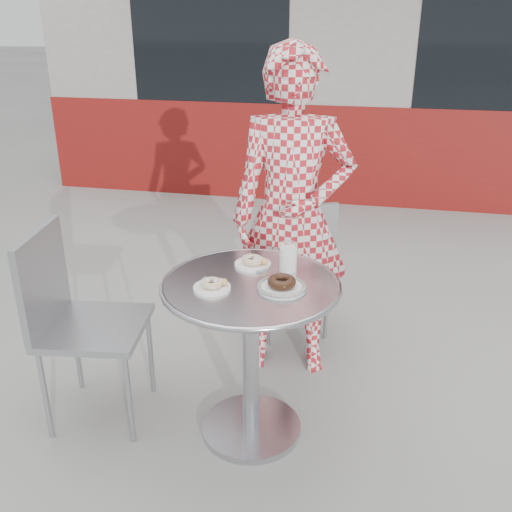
% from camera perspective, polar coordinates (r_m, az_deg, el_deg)
% --- Properties ---
extents(ground, '(60.00, 60.00, 0.00)m').
position_cam_1_polar(ground, '(2.89, -1.05, -16.38)').
color(ground, '#9D9B95').
rests_on(ground, ground).
extents(storefront, '(6.02, 4.55, 3.00)m').
position_cam_1_polar(storefront, '(7.75, 8.87, 20.28)').
color(storefront, gray).
rests_on(storefront, ground).
extents(bistro_table, '(0.78, 0.78, 0.79)m').
position_cam_1_polar(bistro_table, '(2.52, -0.52, -6.61)').
color(bistro_table, silver).
rests_on(bistro_table, ground).
extents(chair_far, '(0.55, 0.55, 0.88)m').
position_cam_1_polar(chair_far, '(3.53, 3.51, -3.38)').
color(chair_far, '#989B9F').
rests_on(chair_far, ground).
extents(chair_left, '(0.52, 0.51, 0.96)m').
position_cam_1_polar(chair_left, '(2.89, -15.65, -10.18)').
color(chair_left, '#989B9F').
rests_on(chair_left, ground).
extents(seated_person, '(0.68, 0.49, 1.73)m').
position_cam_1_polar(seated_person, '(2.96, 3.62, 3.87)').
color(seated_person, '#A71922').
rests_on(seated_person, ground).
extents(plate_far, '(0.17, 0.17, 0.04)m').
position_cam_1_polar(plate_far, '(2.58, -0.26, -0.60)').
color(plate_far, white).
rests_on(plate_far, bistro_table).
extents(plate_near, '(0.16, 0.16, 0.04)m').
position_cam_1_polar(plate_near, '(2.38, -4.36, -2.91)').
color(plate_near, white).
rests_on(plate_near, bistro_table).
extents(plate_checker, '(0.21, 0.21, 0.05)m').
position_cam_1_polar(plate_checker, '(2.37, 2.58, -2.95)').
color(plate_checker, white).
rests_on(plate_checker, bistro_table).
extents(milk_cup, '(0.08, 0.08, 0.13)m').
position_cam_1_polar(milk_cup, '(2.52, 3.23, -0.19)').
color(milk_cup, white).
rests_on(milk_cup, bistro_table).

